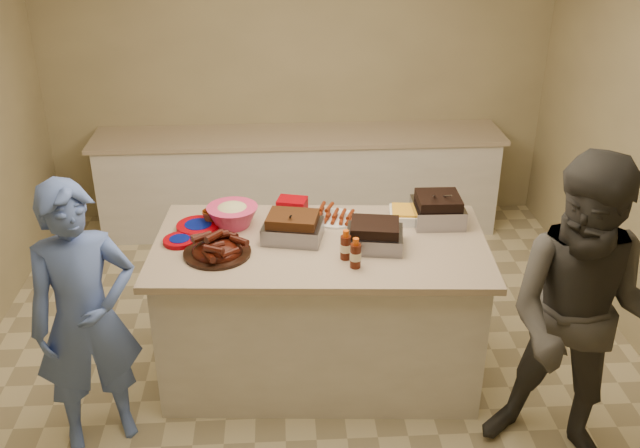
{
  "coord_description": "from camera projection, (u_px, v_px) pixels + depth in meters",
  "views": [
    {
      "loc": [
        -0.17,
        -3.75,
        2.99
      ],
      "look_at": [
        0.06,
        0.1,
        1.06
      ],
      "focal_mm": 40.0,
      "sensor_mm": 36.0,
      "label": 1
    }
  ],
  "objects": [
    {
      "name": "sauce_bowl",
      "position": [
        307.0,
        222.0,
        4.56
      ],
      "size": [
        0.13,
        0.05,
        0.12
      ],
      "primitive_type": "imported",
      "rotation": [
        0.0,
        0.0,
        -0.07
      ],
      "color": "silver",
      "rests_on": "island"
    },
    {
      "name": "sausage_plate",
      "position": [
        335.0,
        219.0,
        4.6
      ],
      "size": [
        0.35,
        0.35,
        0.05
      ],
      "primitive_type": "cylinder",
      "rotation": [
        0.0,
        0.0,
        -0.24
      ],
      "color": "silver",
      "rests_on": "island"
    },
    {
      "name": "plate_stack_small",
      "position": [
        180.0,
        243.0,
        4.31
      ],
      "size": [
        0.21,
        0.21,
        0.03
      ],
      "primitive_type": "cylinder",
      "rotation": [
        0.0,
        0.0,
        -0.07
      ],
      "color": "#910008",
      "rests_on": "island"
    },
    {
      "name": "rib_platter",
      "position": [
        217.0,
        254.0,
        4.18
      ],
      "size": [
        0.46,
        0.46,
        0.16
      ],
      "primitive_type": null,
      "rotation": [
        0.0,
        0.0,
        0.17
      ],
      "color": "#3F1007",
      "rests_on": "island"
    },
    {
      "name": "roasting_pan",
      "position": [
        437.0,
        222.0,
        4.57
      ],
      "size": [
        0.32,
        0.32,
        0.13
      ],
      "primitive_type": "cube",
      "rotation": [
        0.0,
        0.0,
        -0.02
      ],
      "color": "gray",
      "rests_on": "island"
    },
    {
      "name": "basket_stack",
      "position": [
        292.0,
        212.0,
        4.7
      ],
      "size": [
        0.21,
        0.18,
        0.09
      ],
      "primitive_type": "cube",
      "rotation": [
        0.0,
        0.0,
        -0.25
      ],
      "color": "#910008",
      "rests_on": "island"
    },
    {
      "name": "room",
      "position": [
        312.0,
        375.0,
        4.69
      ],
      "size": [
        4.5,
        5.0,
        2.7
      ],
      "primitive_type": null,
      "color": "tan",
      "rests_on": "ground"
    },
    {
      "name": "plastic_cup",
      "position": [
        211.0,
        224.0,
        4.53
      ],
      "size": [
        0.11,
        0.1,
        0.1
      ],
      "primitive_type": "imported",
      "rotation": [
        0.0,
        0.0,
        -0.07
      ],
      "color": "#87390F",
      "rests_on": "island"
    },
    {
      "name": "bbq_bottle_a",
      "position": [
        355.0,
        267.0,
        4.05
      ],
      "size": [
        0.07,
        0.07,
        0.18
      ],
      "primitive_type": "cylinder",
      "rotation": [
        0.0,
        0.0,
        -0.07
      ],
      "color": "#411408",
      "rests_on": "island"
    },
    {
      "name": "island",
      "position": [
        320.0,
        369.0,
        4.74
      ],
      "size": [
        2.09,
        1.2,
        0.96
      ],
      "primitive_type": null,
      "rotation": [
        0.0,
        0.0,
        -0.07
      ],
      "color": "silver",
      "rests_on": "ground"
    },
    {
      "name": "bbq_bottle_b",
      "position": [
        345.0,
        258.0,
        4.14
      ],
      "size": [
        0.07,
        0.07,
        0.18
      ],
      "primitive_type": "cylinder",
      "rotation": [
        0.0,
        0.0,
        -0.07
      ],
      "color": "#411408",
      "rests_on": "island"
    },
    {
      "name": "pulled_pork_tray",
      "position": [
        293.0,
        239.0,
        4.35
      ],
      "size": [
        0.4,
        0.33,
        0.11
      ],
      "primitive_type": "cube",
      "rotation": [
        0.0,
        0.0,
        -0.21
      ],
      "color": "#47230F",
      "rests_on": "island"
    },
    {
      "name": "back_counter",
      "position": [
        299.0,
        181.0,
        6.45
      ],
      "size": [
        3.6,
        0.64,
        0.9
      ],
      "primitive_type": null,
      "color": "silver",
      "rests_on": "ground"
    },
    {
      "name": "brisket_tray",
      "position": [
        374.0,
        247.0,
        4.27
      ],
      "size": [
        0.37,
        0.33,
        0.1
      ],
      "primitive_type": "cube",
      "rotation": [
        0.0,
        0.0,
        -0.16
      ],
      "color": "black",
      "rests_on": "island"
    },
    {
      "name": "guest_blue",
      "position": [
        105.0,
        432.0,
        4.21
      ],
      "size": [
        1.13,
        1.71,
        0.38
      ],
      "primitive_type": "imported",
      "rotation": [
        0.0,
        0.0,
        0.37
      ],
      "color": "#506BBA",
      "rests_on": "ground"
    },
    {
      "name": "mac_cheese_dish",
      "position": [
        413.0,
        220.0,
        4.59
      ],
      "size": [
        0.33,
        0.26,
        0.08
      ],
      "primitive_type": "cube",
      "rotation": [
        0.0,
        0.0,
        -0.12
      ],
      "color": "yellow",
      "rests_on": "island"
    },
    {
      "name": "coleslaw_bowl",
      "position": [
        233.0,
        225.0,
        4.52
      ],
      "size": [
        0.34,
        0.34,
        0.22
      ],
      "primitive_type": null,
      "rotation": [
        0.0,
        0.0,
        -0.07
      ],
      "color": "#D83263",
      "rests_on": "island"
    },
    {
      "name": "mustard_bottle",
      "position": [
        284.0,
        236.0,
        4.39
      ],
      "size": [
        0.05,
        0.05,
        0.12
      ],
      "primitive_type": "cylinder",
      "rotation": [
        0.0,
        0.0,
        -0.07
      ],
      "color": "#E9A900",
      "rests_on": "island"
    },
    {
      "name": "plate_stack_large",
      "position": [
        198.0,
        229.0,
        4.48
      ],
      "size": [
        0.29,
        0.29,
        0.03
      ],
      "primitive_type": "cylinder",
      "rotation": [
        0.0,
        0.0,
        -0.07
      ],
      "color": "#910008",
      "rests_on": "island"
    }
  ]
}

